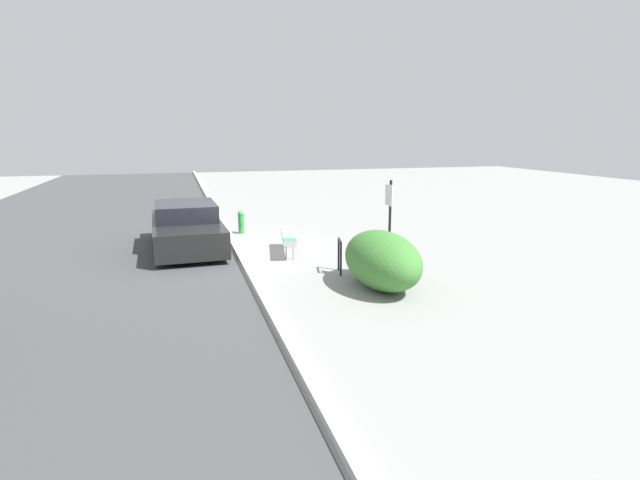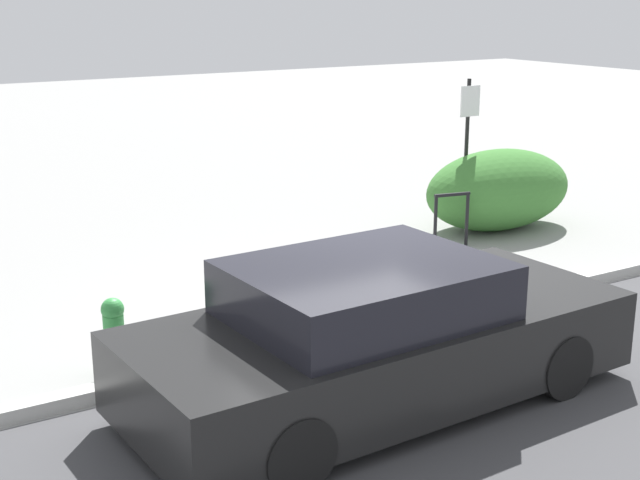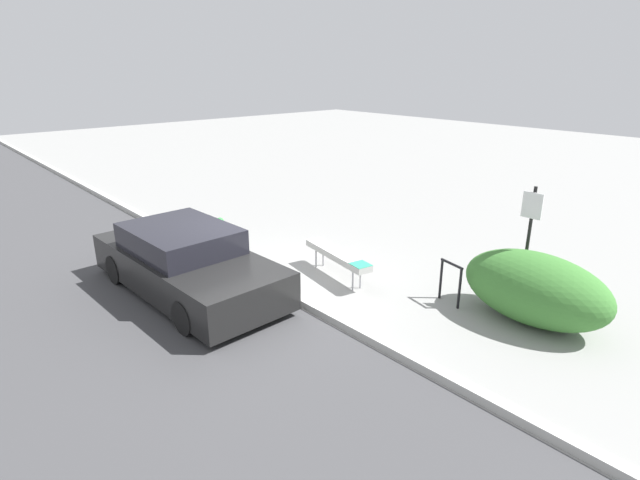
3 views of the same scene
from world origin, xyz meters
name	(u,v)px [view 1 (image 1 of 3)]	position (x,y,z in m)	size (l,w,h in m)	color
ground_plane	(237,252)	(0.00, 0.00, 0.00)	(60.00, 60.00, 0.00)	gray
road_strip	(36,265)	(0.00, -5.15, 0.00)	(60.00, 10.00, 0.01)	#424244
curb	(237,250)	(0.00, 0.00, 0.07)	(60.00, 0.20, 0.13)	#B7B7B2
bench	(288,236)	(0.60, 1.36, 0.50)	(2.04, 0.67, 0.59)	#99999E
bike_rack	(340,253)	(2.88, 2.11, 0.50)	(0.55, 0.17, 0.83)	black
sign_post	(389,221)	(3.84, 2.95, 1.38)	(0.36, 0.08, 2.30)	black
fire_hydrant	(241,221)	(-2.63, 0.47, 0.41)	(0.36, 0.22, 0.77)	#338C3F
shrub_hedge	(382,260)	(4.24, 2.63, 0.62)	(2.58, 1.45, 1.24)	#3D7A33
parked_car_near	(187,227)	(-0.86, -1.34, 0.62)	(4.64, 2.04, 1.32)	black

